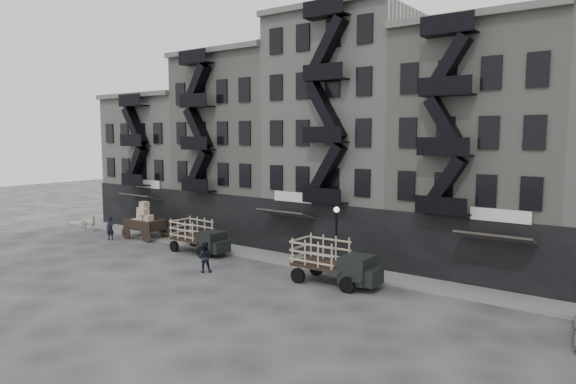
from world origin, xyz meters
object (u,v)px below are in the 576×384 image
Objects in this scene: pedestrian_west at (110,228)px; pedestrian_mid at (205,257)px; wagon at (144,218)px; horse at (88,223)px; stake_truck_east at (334,259)px; stake_truck_west at (199,234)px.

pedestrian_mid is (13.51, -2.40, -0.01)m from pedestrian_west.
wagon is 1.87× the size of pedestrian_west.
horse is 26.13m from stake_truck_east.
stake_truck_west is at bearing -11.35° from pedestrian_west.
stake_truck_west is at bearing -7.94° from wagon.
pedestrian_mid is at bearing -162.67° from stake_truck_east.
stake_truck_east reaches higher than pedestrian_mid.
wagon is at bearing 176.02° from stake_truck_west.
stake_truck_east is 2.72× the size of pedestrian_mid.
stake_truck_east is at bearing -6.09° from wagon.
horse is at bearing -175.83° from stake_truck_west.
stake_truck_west is 0.94× the size of stake_truck_east.
stake_truck_west reaches higher than horse.
pedestrian_mid is (-7.95, -2.61, -0.53)m from stake_truck_east.
wagon reaches higher than stake_truck_west.
stake_truck_west is 5.46m from pedestrian_mid.
pedestrian_west is at bearing 179.73° from stake_truck_east.
stake_truck_west is (7.51, -0.95, -0.37)m from wagon.
stake_truck_east is at bearing -108.66° from horse.
wagon reaches higher than pedestrian_mid.
wagon reaches higher than pedestrian_west.
wagon is (6.47, 1.18, 0.98)m from horse.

